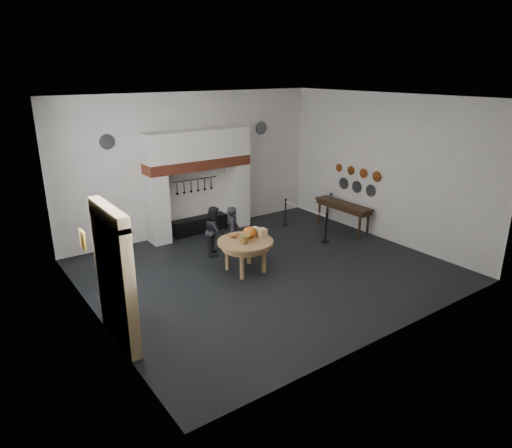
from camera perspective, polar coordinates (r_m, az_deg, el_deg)
floor at (r=12.40m, az=1.33°, el=-5.74°), size 9.00×8.00×0.02m
ceiling at (r=11.30m, az=1.51°, el=15.49°), size 9.00×8.00×0.02m
wall_back at (r=14.96m, az=-7.88°, el=7.46°), size 9.00×0.02×4.50m
wall_front at (r=8.92m, az=16.99°, el=-1.05°), size 9.00×0.02×4.50m
wall_left at (r=9.75m, az=-20.29°, el=0.27°), size 0.02×8.00×4.50m
wall_right at (r=14.73m, az=15.68°, el=6.76°), size 0.02×8.00×4.50m
chimney_pier_left at (r=14.33m, az=-12.22°, el=1.85°), size 0.55×0.70×2.15m
chimney_pier_right at (r=15.66m, az=-2.31°, el=3.71°), size 0.55×0.70×2.15m
hearth_brick_band at (r=14.65m, az=-7.24°, el=7.48°), size 3.50×0.72×0.32m
chimney_hood at (r=14.54m, az=-7.34°, el=9.84°), size 3.50×0.70×0.90m
iron_range at (r=15.24m, az=-7.05°, el=-0.09°), size 1.90×0.45×0.50m
utensil_rail at (r=15.00m, az=-7.65°, el=5.54°), size 1.60×0.02×0.02m
door_recess at (r=9.22m, az=-17.67°, el=-7.22°), size 0.04×1.10×2.50m
door_jamb_near at (r=8.62m, az=-15.64°, el=-8.53°), size 0.22×0.30×2.60m
door_jamb_far at (r=9.83m, az=-18.51°, el=-5.31°), size 0.22×0.30×2.60m
door_lintel at (r=8.74m, az=-18.02°, el=1.20°), size 0.22×1.70×0.30m
wall_plaque at (r=10.70m, az=-20.83°, el=-1.87°), size 0.05×0.34×0.44m
work_table at (r=12.02m, az=-1.33°, el=-2.23°), size 1.84×1.84×0.07m
pumpkin at (r=12.13m, az=-0.82°, el=-1.06°), size 0.36×0.36×0.31m
cheese_block_big at (r=12.19m, az=0.74°, el=-1.13°), size 0.22×0.22×0.24m
cheese_block_small at (r=12.42m, az=-0.15°, el=-0.85°), size 0.18×0.18×0.20m
wicker_basket at (r=11.77m, az=-1.53°, el=-1.94°), size 0.40×0.40×0.22m
bread_loaf at (r=12.20m, az=-2.65°, el=-1.41°), size 0.31×0.18×0.13m
visitor_near at (r=13.10m, az=-2.83°, el=-0.90°), size 0.59×0.64×1.47m
visitor_far at (r=13.24m, az=-5.22°, el=-0.82°), size 0.82×0.88×1.45m
side_table at (r=15.53m, az=10.87°, el=2.47°), size 0.55×2.20×0.06m
pewter_jug at (r=15.90m, az=9.36°, el=3.46°), size 0.12×0.12×0.22m
copper_pan_a at (r=14.88m, az=14.88°, el=5.76°), size 0.03×0.34×0.34m
copper_pan_b at (r=15.23m, az=13.31°, el=6.18°), size 0.03×0.32×0.32m
copper_pan_c at (r=15.59m, az=11.80°, el=6.57°), size 0.03×0.30×0.30m
copper_pan_d at (r=15.96m, az=10.35°, el=6.94°), size 0.03×0.28×0.28m
pewter_plate_left at (r=15.12m, az=14.15°, el=4.07°), size 0.03×0.40×0.40m
pewter_plate_mid at (r=15.50m, az=12.48°, el=4.55°), size 0.03×0.40×0.40m
pewter_plate_right at (r=15.90m, az=10.89°, el=5.01°), size 0.03×0.40×0.40m
pewter_plate_back_left at (r=13.75m, az=-18.11°, el=9.74°), size 0.44×0.03×0.44m
pewter_plate_back_right at (r=16.19m, az=0.69°, el=11.90°), size 0.44×0.03×0.44m
barrier_post_near at (r=14.34m, az=8.74°, el=-0.56°), size 0.05×0.05×0.90m
barrier_post_far at (r=15.75m, az=3.71°, el=1.41°), size 0.05×0.05×0.90m
barrier_rope at (r=14.91m, az=6.16°, el=1.93°), size 0.04×2.00×0.04m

